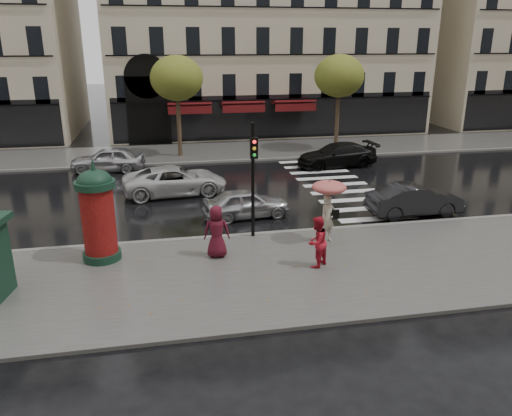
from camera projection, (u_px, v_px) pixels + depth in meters
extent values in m
plane|color=black|center=(265.00, 268.00, 17.32)|extent=(160.00, 160.00, 0.00)
cube|color=#474744|center=(268.00, 273.00, 16.84)|extent=(90.00, 7.00, 0.12)
cube|color=#474744|center=(209.00, 152.00, 34.97)|extent=(90.00, 6.00, 0.12)
cube|color=slate|center=(249.00, 235.00, 20.09)|extent=(90.00, 0.25, 0.14)
cube|color=slate|center=(213.00, 162.00, 32.18)|extent=(90.00, 0.25, 0.14)
cube|color=silver|center=(335.00, 185.00, 27.33)|extent=(3.60, 11.75, 0.01)
cube|color=#B7A88C|center=(261.00, 10.00, 43.10)|extent=(26.00, 14.00, 20.00)
cylinder|color=#38281C|center=(179.00, 119.00, 32.86)|extent=(0.28, 0.28, 5.20)
ellipsoid|color=#51571B|center=(177.00, 78.00, 32.03)|extent=(3.40, 3.40, 2.89)
cylinder|color=#38281C|center=(337.00, 114.00, 34.86)|extent=(0.28, 0.28, 5.20)
ellipsoid|color=#51571B|center=(339.00, 76.00, 34.02)|extent=(3.40, 3.40, 2.89)
imported|color=beige|center=(328.00, 219.00, 19.03)|extent=(0.81, 0.69, 1.87)
cylinder|color=black|center=(328.00, 203.00, 18.83)|extent=(0.02, 0.02, 1.19)
ellipsoid|color=#CA2548|center=(329.00, 187.00, 18.63)|extent=(1.30, 1.30, 0.45)
cone|color=black|center=(329.00, 181.00, 18.55)|extent=(0.04, 0.04, 0.10)
cube|color=black|center=(335.00, 214.00, 18.95)|extent=(0.27, 0.12, 0.35)
imported|color=red|center=(317.00, 242.00, 16.94)|extent=(1.11, 1.08, 1.80)
imported|color=#4F0F1D|center=(217.00, 232.00, 17.70)|extent=(1.00, 0.72, 1.91)
cylinder|color=#123021|center=(102.00, 255.00, 17.77)|extent=(1.33, 1.33, 0.29)
cylinder|color=maroon|center=(99.00, 220.00, 17.34)|extent=(1.14, 1.14, 2.38)
cylinder|color=#123021|center=(95.00, 184.00, 16.93)|extent=(1.37, 1.37, 0.24)
ellipsoid|color=#123021|center=(94.00, 182.00, 16.90)|extent=(1.18, 1.18, 0.83)
cone|color=#123021|center=(93.00, 164.00, 16.70)|extent=(0.19, 0.19, 0.43)
cylinder|color=black|center=(253.00, 181.00, 19.19)|extent=(0.14, 0.14, 4.50)
cube|color=black|center=(254.00, 148.00, 18.52)|extent=(0.28, 0.21, 0.79)
imported|color=#B5B5BA|center=(246.00, 203.00, 22.13)|extent=(3.98, 1.94, 1.31)
imported|color=black|center=(415.00, 200.00, 22.41)|extent=(4.33, 1.59, 1.42)
imported|color=silver|center=(175.00, 181.00, 25.41)|extent=(5.46, 2.95, 1.45)
imported|color=black|center=(337.00, 155.00, 31.04)|extent=(5.19, 2.50, 1.46)
imported|color=#B7B6BB|center=(108.00, 159.00, 29.87)|extent=(4.48, 2.14, 1.48)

